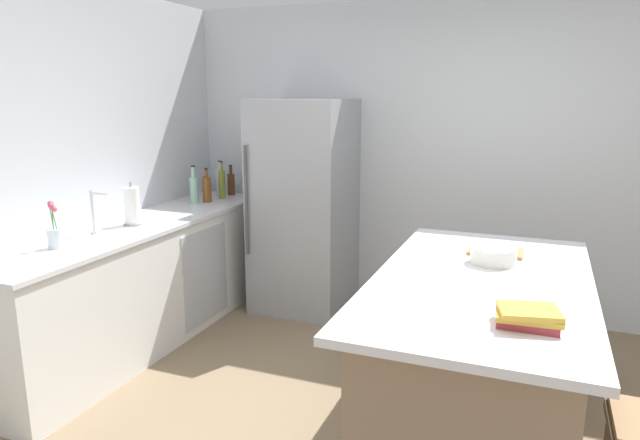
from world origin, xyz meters
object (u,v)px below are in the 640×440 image
(cookbook_stack, at_px, (529,317))
(sink_faucet, at_px, (94,211))
(flower_vase, at_px, (55,234))
(mixing_bowl, at_px, (493,255))
(cutting_board, at_px, (496,252))
(kitchen_island, at_px, (477,361))
(gin_bottle, at_px, (194,188))
(refrigerator, at_px, (304,206))
(hot_sauce_bottle, at_px, (206,190))
(soda_bottle, at_px, (220,183))
(olive_oil_bottle, at_px, (222,184))
(whiskey_bottle, at_px, (207,189))
(paper_towel_roll, at_px, (132,207))
(syrup_bottle, at_px, (231,183))

(cookbook_stack, bearing_deg, sink_faucet, 167.83)
(sink_faucet, xyz_separation_m, flower_vase, (0.03, -0.37, -0.07))
(mixing_bowl, bearing_deg, cutting_board, 90.98)
(kitchen_island, xyz_separation_m, cutting_board, (0.02, 0.51, 0.47))
(kitchen_island, height_order, gin_bottle, gin_bottle)
(refrigerator, bearing_deg, kitchen_island, -42.90)
(hot_sauce_bottle, xyz_separation_m, cutting_board, (2.57, -0.90, -0.06))
(soda_bottle, relative_size, hot_sauce_bottle, 1.57)
(olive_oil_bottle, bearing_deg, cookbook_stack, -37.57)
(olive_oil_bottle, distance_m, hot_sauce_bottle, 0.16)
(hot_sauce_bottle, relative_size, mixing_bowl, 0.84)
(soda_bottle, distance_m, olive_oil_bottle, 0.13)
(olive_oil_bottle, height_order, cutting_board, olive_oil_bottle)
(kitchen_island, distance_m, whiskey_bottle, 2.85)
(paper_towel_roll, relative_size, syrup_bottle, 1.11)
(kitchen_island, distance_m, syrup_bottle, 3.04)
(refrigerator, height_order, sink_faucet, refrigerator)
(olive_oil_bottle, relative_size, cutting_board, 1.10)
(flower_vase, xyz_separation_m, mixing_bowl, (2.53, 0.62, -0.03))
(refrigerator, bearing_deg, syrup_bottle, 167.80)
(gin_bottle, bearing_deg, soda_bottle, 86.49)
(syrup_bottle, distance_m, cookbook_stack, 3.51)
(paper_towel_roll, xyz_separation_m, cookbook_stack, (2.72, -0.91, -0.08))
(gin_bottle, bearing_deg, whiskey_bottle, 52.14)
(olive_oil_bottle, xyz_separation_m, whiskey_bottle, (-0.04, -0.19, -0.02))
(refrigerator, xyz_separation_m, soda_bottle, (-0.88, 0.08, 0.14))
(hot_sauce_bottle, bearing_deg, cookbook_stack, -35.20)
(cookbook_stack, bearing_deg, kitchen_island, 113.16)
(paper_towel_roll, bearing_deg, hot_sauce_bottle, 93.42)
(kitchen_island, xyz_separation_m, soda_bottle, (-2.51, 1.60, 0.57))
(refrigerator, relative_size, paper_towel_roll, 5.77)
(refrigerator, xyz_separation_m, cookbook_stack, (1.88, -2.08, 0.07))
(syrup_bottle, relative_size, gin_bottle, 0.86)
(hot_sauce_bottle, relative_size, gin_bottle, 0.64)
(syrup_bottle, xyz_separation_m, soda_bottle, (-0.06, -0.10, 0.02))
(refrigerator, xyz_separation_m, flower_vase, (-0.87, -1.85, 0.10))
(refrigerator, xyz_separation_m, gin_bottle, (-0.90, -0.31, 0.14))
(soda_bottle, xyz_separation_m, mixing_bowl, (2.54, -1.31, -0.07))
(sink_faucet, xyz_separation_m, paper_towel_roll, (0.05, 0.32, -0.02))
(hot_sauce_bottle, bearing_deg, mixing_bowl, -23.44)
(paper_towel_roll, relative_size, gin_bottle, 0.95)
(flower_vase, bearing_deg, soda_bottle, 90.28)
(hot_sauce_bottle, bearing_deg, whiskey_bottle, -51.78)
(flower_vase, bearing_deg, paper_towel_roll, 88.50)
(olive_oil_bottle, distance_m, mixing_bowl, 2.74)
(sink_faucet, distance_m, paper_towel_roll, 0.32)
(soda_bottle, xyz_separation_m, gin_bottle, (-0.02, -0.39, 0.00))
(olive_oil_bottle, relative_size, cookbook_stack, 1.27)
(gin_bottle, bearing_deg, paper_towel_roll, -86.58)
(whiskey_bottle, relative_size, cutting_board, 0.96)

